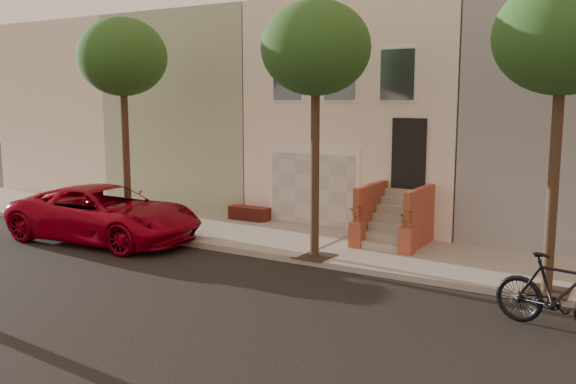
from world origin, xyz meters
The scene contains 8 objects.
ground centered at (0.00, 0.00, 0.00)m, with size 90.00×90.00×0.00m, color black.
sidewalk centered at (0.00, 5.35, 0.07)m, with size 40.00×3.70×0.15m, color #9A978C.
house_row centered at (0.00, 11.19, 3.64)m, with size 33.10×11.70×7.00m.
tree_left centered at (-5.50, 3.90, 5.26)m, with size 2.70×2.57×6.30m.
tree_mid centered at (1.00, 3.90, 5.26)m, with size 2.70×2.57×6.30m.
tree_right centered at (6.50, 3.90, 5.26)m, with size 2.70×2.57×6.30m.
pickup_truck centered at (-5.28, 2.80, 0.80)m, with size 2.66×5.78×1.61m, color #990017.
motorcycle centered at (6.98, 2.05, 0.69)m, with size 0.65×2.28×1.37m, color black.
Camera 1 is at (8.45, -9.54, 4.12)m, focal length 39.00 mm.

